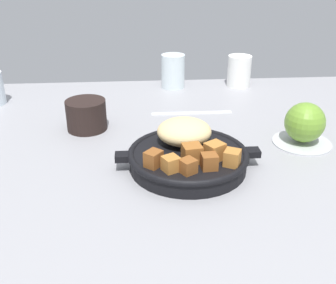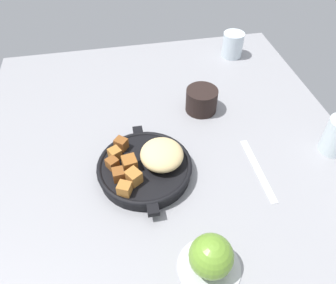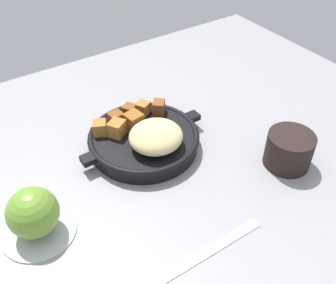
# 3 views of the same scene
# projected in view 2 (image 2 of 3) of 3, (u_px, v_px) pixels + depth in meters

# --- Properties ---
(ground_plane) EXTENTS (1.16, 0.92, 0.02)m
(ground_plane) POSITION_uv_depth(u_px,v_px,m) (172.00, 170.00, 0.78)
(ground_plane) COLOR gray
(cast_iron_skillet) EXTENTS (0.26, 0.22, 0.08)m
(cast_iron_skillet) POSITION_uv_depth(u_px,v_px,m) (147.00, 166.00, 0.74)
(cast_iron_skillet) COLOR black
(cast_iron_skillet) RESTS_ON ground_plane
(saucer_plate) EXTENTS (0.12, 0.12, 0.01)m
(saucer_plate) POSITION_uv_depth(u_px,v_px,m) (209.00, 267.00, 0.60)
(saucer_plate) COLOR #B7BABF
(saucer_plate) RESTS_ON ground_plane
(red_apple) EXTENTS (0.08, 0.08, 0.08)m
(red_apple) POSITION_uv_depth(u_px,v_px,m) (211.00, 256.00, 0.57)
(red_apple) COLOR olive
(red_apple) RESTS_ON saucer_plate
(butter_knife) EXTENTS (0.19, 0.02, 0.00)m
(butter_knife) POSITION_uv_depth(u_px,v_px,m) (258.00, 169.00, 0.76)
(butter_knife) COLOR silver
(butter_knife) RESTS_ON ground_plane
(coffee_mug_dark) EXTENTS (0.09, 0.09, 0.07)m
(coffee_mug_dark) POSITION_uv_depth(u_px,v_px,m) (202.00, 100.00, 0.90)
(coffee_mug_dark) COLOR black
(coffee_mug_dark) RESTS_ON ground_plane
(water_glass_short) EXTENTS (0.07, 0.07, 0.08)m
(water_glass_short) POSITION_uv_depth(u_px,v_px,m) (233.00, 45.00, 1.09)
(water_glass_short) COLOR silver
(water_glass_short) RESTS_ON ground_plane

